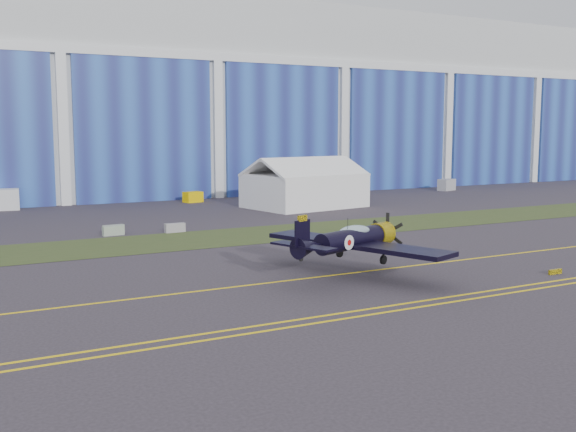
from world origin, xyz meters
TOP-DOWN VIEW (x-y plane):
  - ground at (0.00, 0.00)m, footprint 260.00×260.00m
  - grass_median at (0.00, 14.00)m, footprint 260.00×10.00m
  - hangar at (0.00, 71.79)m, footprint 220.00×45.70m
  - taxiway_centreline at (0.00, -5.00)m, footprint 200.00×0.20m
  - edge_line_near at (0.00, -14.50)m, footprint 80.00×0.20m
  - edge_line_far at (0.00, -13.50)m, footprint 80.00×0.20m
  - guard_board_right at (22.00, -12.00)m, footprint 1.20×0.15m
  - warbird at (8.97, -5.94)m, footprint 15.68×17.17m
  - tent at (27.17, 32.44)m, footprint 15.71×12.61m
  - tug at (16.37, 45.00)m, footprint 2.82×2.13m
  - gse_box at (60.29, 42.68)m, footprint 3.55×2.61m
  - barrier_a at (-0.60, 20.86)m, footprint 2.05×0.80m
  - barrier_b at (-0.82, 20.08)m, footprint 2.04×0.76m
  - barrier_c at (4.98, 19.13)m, footprint 2.02×0.69m

SIDE VIEW (x-z plane):
  - ground at x=0.00m, z-range 0.00..0.00m
  - taxiway_centreline at x=0.00m, z-range 0.00..0.02m
  - edge_line_near at x=0.00m, z-range 0.00..0.02m
  - edge_line_far at x=0.00m, z-range 0.00..0.02m
  - grass_median at x=0.00m, z-range 0.01..0.03m
  - guard_board_right at x=22.00m, z-range 0.00..0.35m
  - barrier_a at x=-0.60m, z-range 0.00..0.90m
  - barrier_b at x=-0.82m, z-range 0.00..0.90m
  - barrier_c at x=4.98m, z-range 0.00..0.90m
  - tug at x=16.37m, z-range 0.00..1.47m
  - gse_box at x=60.29m, z-range 0.00..1.91m
  - warbird at x=8.97m, z-range 0.49..4.68m
  - tent at x=27.17m, z-range 0.00..6.59m
  - hangar at x=0.00m, z-range -0.04..29.96m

